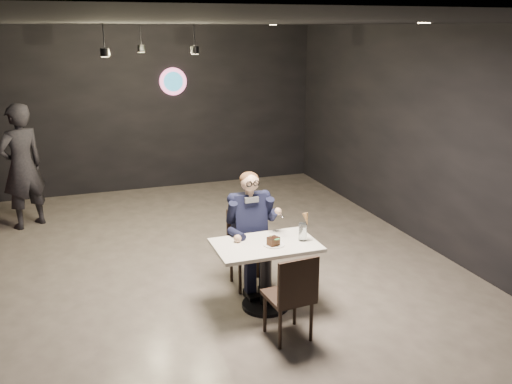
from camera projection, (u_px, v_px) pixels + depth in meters
name	position (u px, v px, depth m)	size (l,w,h in m)	color
floor	(187.00, 294.00, 6.26)	(9.00, 9.00, 0.00)	gray
wall_sign	(173.00, 81.00, 9.97)	(0.50, 0.06, 0.50)	pink
pendant_lights	(147.00, 33.00, 7.23)	(1.40, 1.20, 0.36)	black
main_table	(266.00, 276.00, 5.87)	(1.10, 0.70, 0.75)	white
chair_far	(249.00, 250.00, 6.34)	(0.42, 0.46, 0.92)	black
chair_near	(288.00, 294.00, 5.28)	(0.42, 0.46, 0.92)	black
seated_man	(249.00, 229.00, 6.27)	(0.60, 0.80, 1.44)	black
dessert_plate	(274.00, 245.00, 5.72)	(0.22, 0.22, 0.01)	white
cake_slice	(273.00, 241.00, 5.68)	(0.11, 0.09, 0.08)	black
mint_leaf	(277.00, 239.00, 5.64)	(0.07, 0.04, 0.01)	green
sundae_glass	(303.00, 232.00, 5.82)	(0.09, 0.09, 0.19)	silver
wafer_cone	(306.00, 219.00, 5.77)	(0.06, 0.06, 0.13)	tan
passerby	(22.00, 167.00, 8.13)	(0.69, 0.46, 1.90)	black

